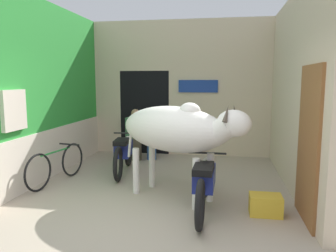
{
  "coord_description": "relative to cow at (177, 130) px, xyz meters",
  "views": [
    {
      "loc": [
        1.08,
        -3.66,
        1.86
      ],
      "look_at": [
        0.11,
        1.99,
        1.06
      ],
      "focal_mm": 35.0,
      "sensor_mm": 36.0,
      "label": 1
    }
  ],
  "objects": [
    {
      "name": "ground_plane",
      "position": [
        -0.37,
        -1.31,
        -1.1
      ],
      "size": [
        30.0,
        30.0,
        0.0
      ],
      "primitive_type": "plane",
      "color": "tan"
    },
    {
      "name": "wall_left_shopfront",
      "position": [
        -2.65,
        0.88,
        0.51
      ],
      "size": [
        0.25,
        4.41,
        3.33
      ],
      "color": "green",
      "rests_on": "ground_plane"
    },
    {
      "name": "wall_back_with_doorway",
      "position": [
        -0.75,
        3.38,
        0.3
      ],
      "size": [
        4.4,
        0.93,
        3.33
      ],
      "color": "beige",
      "rests_on": "ground_plane"
    },
    {
      "name": "wall_right_with_door",
      "position": [
        1.92,
        0.84,
        0.54
      ],
      "size": [
        0.22,
        4.41,
        3.33
      ],
      "color": "beige",
      "rests_on": "ground_plane"
    },
    {
      "name": "cow",
      "position": [
        0.0,
        0.0,
        0.0
      ],
      "size": [
        2.24,
        1.53,
        1.54
      ],
      "color": "silver",
      "rests_on": "ground_plane"
    },
    {
      "name": "motorcycle_near",
      "position": [
        0.47,
        -0.46,
        -0.67
      ],
      "size": [
        0.58,
        1.86,
        0.77
      ],
      "color": "black",
      "rests_on": "ground_plane"
    },
    {
      "name": "motorcycle_far",
      "position": [
        -1.26,
        1.25,
        -0.68
      ],
      "size": [
        0.58,
        1.78,
        0.76
      ],
      "color": "black",
      "rests_on": "ground_plane"
    },
    {
      "name": "bicycle",
      "position": [
        -2.27,
        0.41,
        -0.77
      ],
      "size": [
        0.44,
        1.6,
        0.66
      ],
      "color": "black",
      "rests_on": "ground_plane"
    },
    {
      "name": "shopkeeper_seated",
      "position": [
        -1.35,
        2.45,
        -0.49
      ],
      "size": [
        0.46,
        0.33,
        1.19
      ],
      "color": "brown",
      "rests_on": "ground_plane"
    },
    {
      "name": "plastic_stool",
      "position": [
        -0.95,
        2.46,
        -0.89
      ],
      "size": [
        0.31,
        0.31,
        0.4
      ],
      "color": "#2856B2",
      "rests_on": "ground_plane"
    },
    {
      "name": "crate",
      "position": [
        1.32,
        -0.43,
        -0.96
      ],
      "size": [
        0.44,
        0.32,
        0.28
      ],
      "color": "gold",
      "rests_on": "ground_plane"
    }
  ]
}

